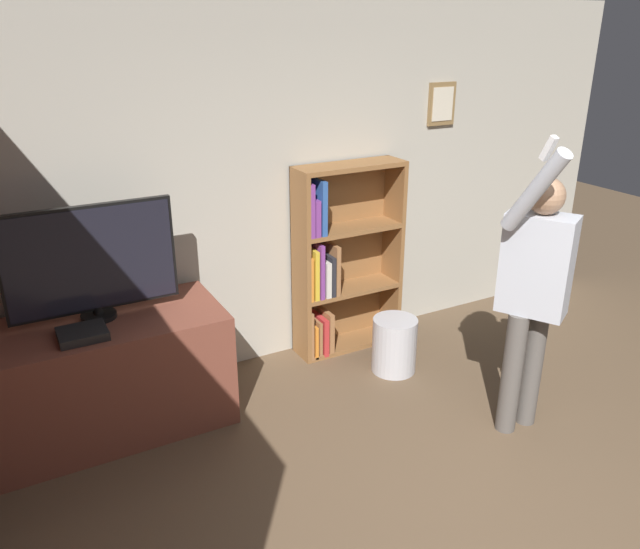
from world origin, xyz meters
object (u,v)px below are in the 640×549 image
object	(u,v)px
television	(91,262)
person	(534,285)
game_console	(83,334)
waste_bin	(394,345)
bookshelf	(337,264)

from	to	relation	value
television	person	size ratio (longest dim) A/B	0.52
game_console	person	world-z (taller)	person
television	waste_bin	bearing A→B (deg)	-9.28
bookshelf	person	world-z (taller)	person
television	game_console	size ratio (longest dim) A/B	3.72
game_console	person	xyz separation A→B (m)	(2.50, -1.10, 0.22)
game_console	bookshelf	world-z (taller)	bookshelf
game_console	bookshelf	xyz separation A→B (m)	(1.99, 0.43, -0.06)
person	waste_bin	bearing A→B (deg)	167.83
game_console	person	bearing A→B (deg)	-23.70
television	person	bearing A→B (deg)	-29.33
bookshelf	waste_bin	xyz separation A→B (m)	(0.20, -0.54, -0.53)
game_console	bookshelf	size ratio (longest dim) A/B	0.18
television	game_console	distance (m)	0.44
game_console	bookshelf	distance (m)	2.04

